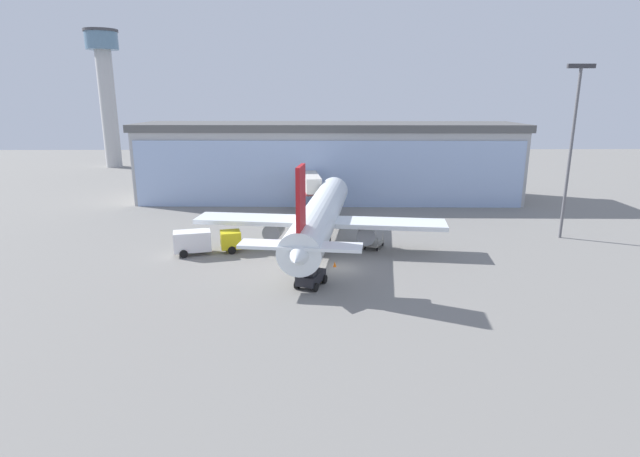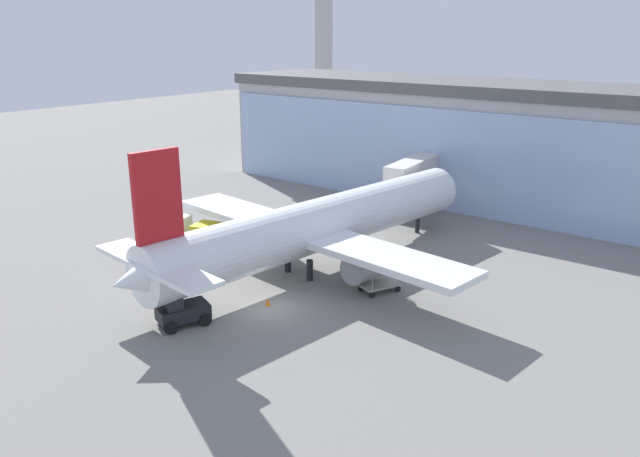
% 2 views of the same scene
% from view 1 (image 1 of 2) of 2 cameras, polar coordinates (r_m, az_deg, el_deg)
% --- Properties ---
extents(ground, '(240.00, 240.00, 0.00)m').
position_cam_1_polar(ground, '(51.45, 2.22, -4.50)').
color(ground, gray).
extents(terminal_building, '(64.03, 16.09, 12.83)m').
position_cam_1_polar(terminal_building, '(85.53, 0.97, 7.68)').
color(terminal_building, '#ABABAB').
rests_on(terminal_building, ground).
extents(jet_bridge, '(3.48, 12.98, 5.87)m').
position_cam_1_polar(jet_bridge, '(76.55, -1.15, 5.38)').
color(jet_bridge, beige).
rests_on(jet_bridge, ground).
extents(control_tower, '(7.89, 7.89, 32.52)m').
position_cam_1_polar(control_tower, '(135.93, -23.27, 15.05)').
color(control_tower, '#B4B4B4').
rests_on(control_tower, ground).
extents(apron_light_mast, '(3.20, 0.40, 20.69)m').
position_cam_1_polar(apron_light_mast, '(67.21, 26.86, 9.08)').
color(apron_light_mast, '#59595E').
rests_on(apron_light_mast, ground).
extents(airplane, '(28.85, 35.08, 11.28)m').
position_cam_1_polar(airplane, '(57.93, 0.03, 1.40)').
color(airplane, white).
rests_on(airplane, ground).
extents(catering_truck, '(7.62, 3.92, 2.65)m').
position_cam_1_polar(catering_truck, '(57.14, -13.02, -1.37)').
color(catering_truck, yellow).
rests_on(catering_truck, ground).
extents(baggage_cart, '(2.61, 3.21, 1.50)m').
position_cam_1_polar(baggage_cart, '(58.32, 6.21, -1.72)').
color(baggage_cart, '#9E998C').
rests_on(baggage_cart, ground).
extents(pushback_tug, '(3.15, 3.65, 2.30)m').
position_cam_1_polar(pushback_tug, '(46.21, -1.11, -5.49)').
color(pushback_tug, black).
rests_on(pushback_tug, ground).
extents(safety_cone_nose, '(0.36, 0.36, 0.55)m').
position_cam_1_polar(safety_cone_nose, '(51.65, 1.70, -4.10)').
color(safety_cone_nose, orange).
rests_on(safety_cone_nose, ground).
extents(safety_cone_wingtip, '(0.36, 0.36, 0.55)m').
position_cam_1_polar(safety_cone_wingtip, '(58.21, -14.95, -2.42)').
color(safety_cone_wingtip, orange).
rests_on(safety_cone_wingtip, ground).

